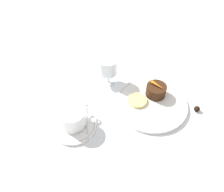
{
  "coord_description": "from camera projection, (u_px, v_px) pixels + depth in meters",
  "views": [
    {
      "loc": [
        -0.53,
        -0.3,
        0.64
      ],
      "look_at": [
        -0.11,
        0.07,
        0.04
      ],
      "focal_mm": 35.0,
      "sensor_mm": 36.0,
      "label": 1
    }
  ],
  "objects": [
    {
      "name": "ground_plane",
      "position": [
        145.0,
        96.0,
        0.88
      ],
      "size": [
        3.0,
        3.0,
        0.0
      ],
      "primitive_type": "plane",
      "color": "white"
    },
    {
      "name": "dinner_plate",
      "position": [
        151.0,
        103.0,
        0.84
      ],
      "size": [
        0.28,
        0.28,
        0.01
      ],
      "color": "white",
      "rests_on": "ground_plane"
    },
    {
      "name": "saucer",
      "position": [
        74.0,
        126.0,
        0.77
      ],
      "size": [
        0.16,
        0.16,
        0.01
      ],
      "color": "white",
      "rests_on": "ground_plane"
    },
    {
      "name": "coffee_cup",
      "position": [
        73.0,
        118.0,
        0.75
      ],
      "size": [
        0.12,
        0.09,
        0.07
      ],
      "color": "white",
      "rests_on": "saucer"
    },
    {
      "name": "spoon",
      "position": [
        86.0,
        117.0,
        0.79
      ],
      "size": [
        0.09,
        0.1,
        0.0
      ],
      "color": "silver",
      "rests_on": "saucer"
    },
    {
      "name": "wine_glass",
      "position": [
        108.0,
        68.0,
        0.87
      ],
      "size": [
        0.08,
        0.08,
        0.12
      ],
      "color": "silver",
      "rests_on": "ground_plane"
    },
    {
      "name": "fork",
      "position": [
        175.0,
        78.0,
        0.94
      ],
      "size": [
        0.04,
        0.19,
        0.01
      ],
      "color": "silver",
      "rests_on": "ground_plane"
    },
    {
      "name": "dessert_cake",
      "position": [
        156.0,
        90.0,
        0.85
      ],
      "size": [
        0.08,
        0.08,
        0.04
      ],
      "color": "#381E0F",
      "rests_on": "dinner_plate"
    },
    {
      "name": "carrot_garnish",
      "position": [
        157.0,
        85.0,
        0.83
      ],
      "size": [
        0.02,
        0.06,
        0.01
      ],
      "color": "orange",
      "rests_on": "dessert_cake"
    },
    {
      "name": "pineapple_slice",
      "position": [
        138.0,
        101.0,
        0.83
      ],
      "size": [
        0.07,
        0.07,
        0.01
      ],
      "color": "#EFE075",
      "rests_on": "dinner_plate"
    },
    {
      "name": "chocolate_truffle",
      "position": [
        197.0,
        109.0,
        0.82
      ],
      "size": [
        0.02,
        0.02,
        0.02
      ],
      "color": "black",
      "rests_on": "ground_plane"
    }
  ]
}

